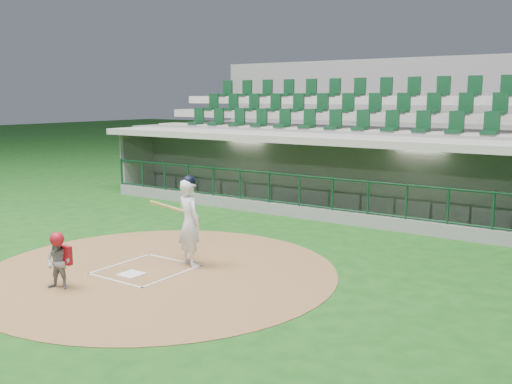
% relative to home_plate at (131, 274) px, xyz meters
% --- Properties ---
extents(ground, '(120.00, 120.00, 0.00)m').
position_rel_home_plate_xyz_m(ground, '(0.00, 0.70, -0.02)').
color(ground, '#164914').
rests_on(ground, ground).
extents(dirt_circle, '(7.20, 7.20, 0.01)m').
position_rel_home_plate_xyz_m(dirt_circle, '(0.30, 0.50, -0.02)').
color(dirt_circle, brown).
rests_on(dirt_circle, ground).
extents(home_plate, '(0.43, 0.43, 0.02)m').
position_rel_home_plate_xyz_m(home_plate, '(0.00, 0.00, 0.00)').
color(home_plate, white).
rests_on(home_plate, dirt_circle).
extents(batter_box_chalk, '(1.55, 1.80, 0.01)m').
position_rel_home_plate_xyz_m(batter_box_chalk, '(0.00, 0.40, -0.00)').
color(batter_box_chalk, white).
rests_on(batter_box_chalk, ground).
extents(dugout_structure, '(16.40, 3.70, 3.00)m').
position_rel_home_plate_xyz_m(dugout_structure, '(0.08, 8.53, 0.93)').
color(dugout_structure, slate).
rests_on(dugout_structure, ground).
extents(seating_deck, '(17.00, 6.72, 5.15)m').
position_rel_home_plate_xyz_m(seating_deck, '(0.00, 11.61, 1.40)').
color(seating_deck, slate).
rests_on(seating_deck, ground).
extents(batter, '(0.93, 0.96, 1.91)m').
position_rel_home_plate_xyz_m(batter, '(0.53, 1.17, 0.94)').
color(batter, white).
rests_on(batter, dirt_circle).
extents(catcher, '(0.58, 0.52, 1.07)m').
position_rel_home_plate_xyz_m(catcher, '(-0.46, -1.33, 0.53)').
color(catcher, gray).
rests_on(catcher, dirt_circle).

